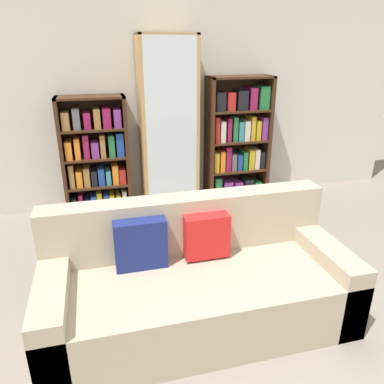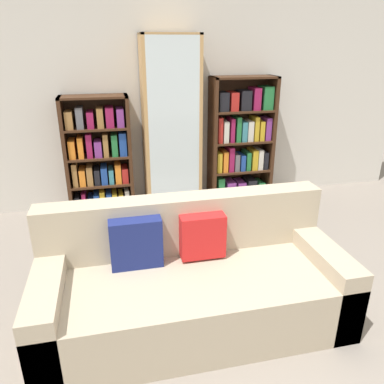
# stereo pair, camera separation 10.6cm
# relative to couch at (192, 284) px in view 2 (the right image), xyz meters

# --- Properties ---
(ground_plane) EXTENTS (16.00, 16.00, 0.00)m
(ground_plane) POSITION_rel_couch_xyz_m (0.19, -0.50, -0.30)
(ground_plane) COLOR gray
(wall_back) EXTENTS (6.35, 0.06, 2.70)m
(wall_back) POSITION_rel_couch_xyz_m (0.19, 2.33, 1.05)
(wall_back) COLOR beige
(wall_back) RESTS_ON ground
(couch) EXTENTS (2.11, 0.89, 0.86)m
(couch) POSITION_rel_couch_xyz_m (0.00, 0.00, 0.00)
(couch) COLOR tan
(couch) RESTS_ON ground
(bookshelf_left) EXTENTS (0.75, 0.32, 1.37)m
(bookshelf_left) POSITION_rel_couch_xyz_m (-0.62, 2.12, 0.35)
(bookshelf_left) COLOR #3D2314
(bookshelf_left) RESTS_ON ground
(display_cabinet) EXTENTS (0.66, 0.36, 2.00)m
(display_cabinet) POSITION_rel_couch_xyz_m (0.23, 2.11, 0.69)
(display_cabinet) COLOR tan
(display_cabinet) RESTS_ON ground
(bookshelf_right) EXTENTS (0.78, 0.32, 1.54)m
(bookshelf_right) POSITION_rel_couch_xyz_m (1.11, 2.12, 0.45)
(bookshelf_right) COLOR #3D2314
(bookshelf_right) RESTS_ON ground
(wine_bottle) EXTENTS (0.08, 0.08, 0.33)m
(wine_bottle) POSITION_rel_couch_xyz_m (0.87, 1.49, -0.16)
(wine_bottle) COLOR #143819
(wine_bottle) RESTS_ON ground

